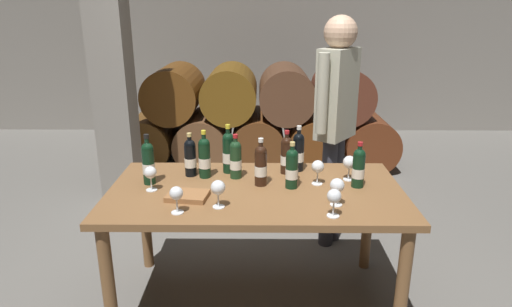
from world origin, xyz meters
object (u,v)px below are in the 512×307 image
(wine_glass_4, at_px, (318,167))
(wine_glass_6, at_px, (292,164))
(wine_glass_0, at_px, (150,173))
(wine_bottle_2, at_px, (261,165))
(wine_bottle_1, at_px, (190,157))
(wine_glass_7, at_px, (349,163))
(wine_bottle_8, at_px, (148,163))
(dining_table, at_px, (256,203))
(wine_bottle_7, at_px, (292,168))
(sommelier_presenting, at_px, (336,112))
(wine_bottle_6, at_px, (204,157))
(wine_bottle_3, at_px, (236,159))
(wine_glass_5, at_px, (176,194))
(wine_bottle_4, at_px, (359,167))
(wine_glass_1, at_px, (337,186))
(wine_glass_3, at_px, (218,188))
(wine_bottle_0, at_px, (286,155))
(wine_bottle_5, at_px, (298,151))
(wine_bottle_9, at_px, (228,152))
(tasting_notebook, at_px, (188,196))
(wine_glass_2, at_px, (334,197))

(wine_glass_4, bearing_deg, wine_glass_6, 156.06)
(wine_glass_0, bearing_deg, wine_bottle_2, 8.08)
(wine_bottle_1, relative_size, wine_glass_7, 1.79)
(wine_bottle_1, height_order, wine_bottle_8, wine_bottle_8)
(dining_table, bearing_deg, wine_bottle_7, 6.62)
(sommelier_presenting, bearing_deg, wine_bottle_6, -147.61)
(wine_bottle_6, bearing_deg, wine_bottle_8, -161.34)
(dining_table, distance_m, wine_bottle_1, 0.51)
(wine_bottle_3, height_order, wine_glass_5, wine_bottle_3)
(wine_bottle_1, relative_size, sommelier_presenting, 0.16)
(wine_bottle_6, height_order, wine_glass_5, wine_bottle_6)
(wine_bottle_8, height_order, sommelier_presenting, sommelier_presenting)
(wine_bottle_4, height_order, wine_glass_5, wine_bottle_4)
(wine_glass_1, bearing_deg, wine_bottle_1, 152.72)
(wine_bottle_8, distance_m, wine_glass_3, 0.55)
(wine_bottle_3, relative_size, wine_glass_3, 1.83)
(wine_bottle_7, bearing_deg, wine_bottle_0, 94.22)
(wine_bottle_0, xyz_separation_m, wine_bottle_5, (0.08, 0.05, 0.01))
(wine_bottle_6, bearing_deg, dining_table, -30.77)
(wine_bottle_0, relative_size, wine_glass_3, 1.85)
(dining_table, xyz_separation_m, wine_glass_5, (-0.40, -0.32, 0.19))
(wine_bottle_5, height_order, wine_glass_4, wine_bottle_5)
(wine_bottle_9, bearing_deg, wine_bottle_4, -16.77)
(wine_glass_6, bearing_deg, wine_bottle_9, 161.31)
(wine_bottle_0, distance_m, wine_bottle_6, 0.51)
(wine_glass_3, distance_m, wine_glass_7, 0.85)
(dining_table, bearing_deg, wine_glass_0, -177.52)
(wine_bottle_6, height_order, tasting_notebook, wine_bottle_6)
(wine_glass_5, bearing_deg, wine_bottle_5, 43.36)
(wine_bottle_5, xyz_separation_m, wine_bottle_6, (-0.58, -0.12, 0.00))
(wine_glass_2, relative_size, wine_glass_6, 1.01)
(wine_bottle_5, bearing_deg, wine_glass_3, -129.48)
(wine_bottle_5, distance_m, wine_bottle_6, 0.60)
(wine_bottle_0, xyz_separation_m, wine_bottle_6, (-0.51, -0.08, 0.01))
(dining_table, relative_size, tasting_notebook, 7.73)
(wine_glass_7, height_order, tasting_notebook, wine_glass_7)
(wine_bottle_4, xyz_separation_m, wine_glass_2, (-0.20, -0.39, -0.02))
(dining_table, height_order, wine_bottle_0, wine_bottle_0)
(dining_table, height_order, wine_bottle_5, wine_bottle_5)
(wine_glass_2, bearing_deg, wine_bottle_6, 142.81)
(wine_glass_5, height_order, sommelier_presenting, sommelier_presenting)
(tasting_notebook, bearing_deg, wine_bottle_4, 18.26)
(dining_table, relative_size, wine_bottle_2, 5.91)
(wine_glass_4, distance_m, sommelier_presenting, 0.73)
(wine_glass_0, height_order, wine_glass_1, wine_glass_1)
(wine_bottle_5, bearing_deg, wine_bottle_6, -167.99)
(wine_bottle_8, distance_m, wine_glass_0, 0.12)
(wine_glass_0, bearing_deg, wine_glass_6, 11.55)
(wine_glass_2, xyz_separation_m, wine_glass_4, (-0.03, 0.43, 0.00))
(wine_glass_4, relative_size, wine_glass_7, 0.97)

